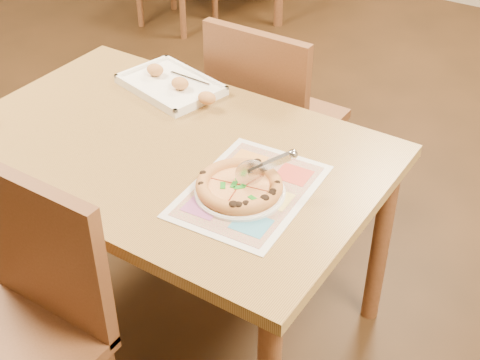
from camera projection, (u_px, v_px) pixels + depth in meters
The scene contains 8 objects.
dining_table at pixel (168, 169), 2.07m from camera, with size 1.30×0.85×0.72m.
chair_near at pixel (25, 304), 1.70m from camera, with size 0.42×0.42×0.47m.
chair_far at pixel (268, 106), 2.52m from camera, with size 0.42×0.42×0.47m.
plate at pixel (240, 193), 1.82m from camera, with size 0.25×0.25×0.01m, color white.
pizza at pixel (239, 186), 1.81m from camera, with size 0.24×0.24×0.04m.
pizza_cutter at pixel (264, 167), 1.78m from camera, with size 0.12×0.12×0.09m.
appetizer_tray at pixel (173, 86), 2.30m from camera, with size 0.41×0.31×0.06m.
menu at pixel (250, 191), 1.84m from camera, with size 0.31×0.44×0.01m, color silver.
Camera 1 is at (1.11, -1.30, 1.83)m, focal length 50.00 mm.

